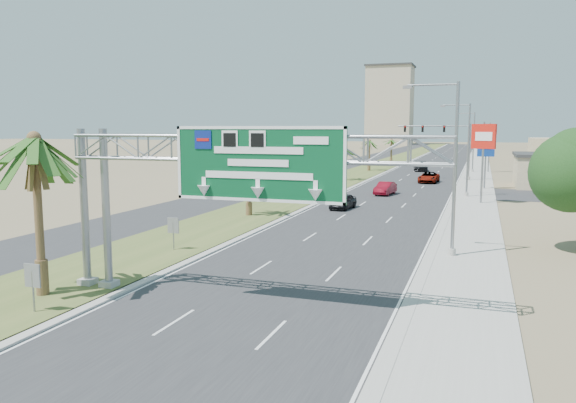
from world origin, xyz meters
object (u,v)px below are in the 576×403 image
Objects in this scene: sign_gantry at (227,161)px; pole_sign_red_far at (490,133)px; pole_sign_blue at (486,146)px; signal_mast at (454,146)px; pole_sign_red_near at (484,140)px; car_left_lane at (343,202)px; car_right_lane at (429,178)px; car_far at (421,166)px; car_mid_lane at (385,188)px; palm_near at (34,140)px.

pole_sign_red_far reaches higher than sign_gantry.
sign_gantry is 52.07m from pole_sign_blue.
signal_mast is 25.54m from pole_sign_red_near.
car_left_lane is 0.78× the size of car_right_lane.
car_right_lane is 22.04m from pole_sign_red_near.
car_far is (-6.22, 16.09, -4.03)m from signal_mast.
signal_mast is 22.09m from car_mid_lane.
car_far is at bearing 110.96° from pole_sign_blue.
car_mid_lane is at bearing 156.32° from pole_sign_red_near.
car_left_lane is 49.22m from car_far.
pole_sign_red_near is (12.02, 7.88, 5.53)m from car_left_lane.
car_far is at bearing 111.14° from signal_mast.
sign_gantry is at bearing 13.32° from palm_near.
sign_gantry reaches higher than pole_sign_blue.
car_far reaches higher than car_left_lane.
pole_sign_red_far is at bearing 88.63° from pole_sign_red_near.
pole_sign_red_near is 14.21m from pole_sign_blue.
sign_gantry is at bearing -98.00° from pole_sign_red_far.
sign_gantry is at bearing -97.50° from car_far.
signal_mast is (6.23, 62.05, -1.21)m from sign_gantry.
pole_sign_red_near reaches higher than car_left_lane.
pole_sign_red_far reaches higher than car_far.
pole_sign_red_far is (4.83, 16.73, 1.71)m from signal_mast.
car_right_lane is 0.65× the size of pole_sign_red_near.
pole_sign_blue is 0.86× the size of pole_sign_red_far.
car_left_lane is 25.69m from pole_sign_blue.
pole_sign_red_near is 0.96× the size of pole_sign_red_far.
car_left_lane is at bearing -104.65° from pole_sign_red_far.
car_far is at bearing 101.87° from car_right_lane.
palm_near is 2.06× the size of car_left_lane.
car_mid_lane is 12.37m from pole_sign_red_near.
car_left_lane is at bearing -146.74° from pole_sign_red_near.
palm_near is 65.60m from signal_mast.
car_mid_lane is (8.05, 43.21, -6.22)m from palm_near.
pole_sign_red_near is at bearing -81.37° from signal_mast.
palm_near reaches higher than car_far.
sign_gantry is 2.09× the size of pole_sign_red_near.
car_mid_lane is 0.60× the size of pole_sign_blue.
pole_sign_red_far is (0.66, 27.76, 1.33)m from pole_sign_blue.
pole_sign_blue reaches higher than car_right_lane.
signal_mast reaches higher than car_right_lane.
car_right_lane is at bearing -88.72° from car_far.
car_mid_lane is (1.87, 12.33, 0.03)m from car_left_lane.
car_far reaches higher than car_mid_lane.
pole_sign_blue is (10.39, -27.12, 4.41)m from car_far.
pole_sign_red_near is at bearing -91.37° from pole_sign_red_far.
car_far is at bearing 103.67° from pole_sign_red_near.
palm_near reaches higher than car_right_lane.
pole_sign_red_near is (10.05, -41.30, 5.40)m from car_far.
pole_sign_blue is at bearing 50.22° from car_mid_lane.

